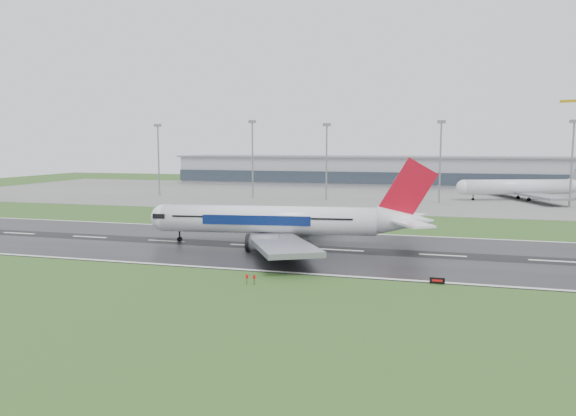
% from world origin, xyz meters
% --- Properties ---
extents(ground, '(520.00, 520.00, 0.00)m').
position_xyz_m(ground, '(0.00, 0.00, 0.00)').
color(ground, '#2A501D').
rests_on(ground, ground).
extents(runway, '(400.00, 45.00, 0.10)m').
position_xyz_m(runway, '(0.00, 0.00, 0.05)').
color(runway, black).
rests_on(runway, ground).
extents(apron, '(400.00, 130.00, 0.08)m').
position_xyz_m(apron, '(0.00, 125.00, 0.04)').
color(apron, slate).
rests_on(apron, ground).
extents(terminal, '(240.00, 36.00, 15.00)m').
position_xyz_m(terminal, '(0.00, 185.00, 7.50)').
color(terminal, gray).
rests_on(terminal, ground).
extents(main_airliner, '(68.26, 65.72, 18.14)m').
position_xyz_m(main_airliner, '(-12.46, 2.94, 9.17)').
color(main_airliner, white).
rests_on(main_airliner, runway).
extents(parked_airliner, '(70.96, 68.58, 16.60)m').
position_xyz_m(parked_airliner, '(51.58, 119.96, 8.38)').
color(parked_airliner, silver).
rests_on(parked_airliner, apron).
extents(runway_sign, '(2.31, 0.31, 1.04)m').
position_xyz_m(runway_sign, '(18.89, -22.73, 0.52)').
color(runway_sign, black).
rests_on(runway_sign, ground).
extents(floodmast_0, '(0.64, 0.64, 29.41)m').
position_xyz_m(floodmast_0, '(-96.66, 100.00, 14.71)').
color(floodmast_0, gray).
rests_on(floodmast_0, ground).
extents(floodmast_1, '(0.64, 0.64, 30.48)m').
position_xyz_m(floodmast_1, '(-54.04, 100.00, 15.24)').
color(floodmast_1, gray).
rests_on(floodmast_1, ground).
extents(floodmast_2, '(0.64, 0.64, 28.94)m').
position_xyz_m(floodmast_2, '(-23.30, 100.00, 14.47)').
color(floodmast_2, gray).
rests_on(floodmast_2, ground).
extents(floodmast_3, '(0.64, 0.64, 29.55)m').
position_xyz_m(floodmast_3, '(19.75, 100.00, 14.77)').
color(floodmast_3, gray).
rests_on(floodmast_3, ground).
extents(floodmast_4, '(0.64, 0.64, 29.22)m').
position_xyz_m(floodmast_4, '(64.14, 100.00, 14.61)').
color(floodmast_4, gray).
rests_on(floodmast_4, ground).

